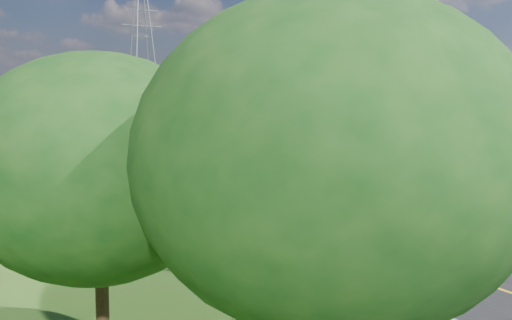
{
  "coord_description": "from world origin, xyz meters",
  "views": [
    {
      "loc": [
        -18.08,
        -6.87,
        7.22
      ],
      "look_at": [
        0.33,
        23.77,
        3.0
      ],
      "focal_mm": 40.0,
      "sensor_mm": 36.0,
      "label": 1
    }
  ],
  "objects": [
    {
      "name": "ground",
      "position": [
        0.0,
        60.0,
        0.0
      ],
      "size": [
        260.0,
        260.0,
        0.0
      ],
      "primitive_type": "plane",
      "color": "#285217",
      "rests_on": "ground"
    },
    {
      "name": "road",
      "position": [
        0.0,
        66.0,
        0.03
      ],
      "size": [
        8.0,
        150.0,
        0.06
      ],
      "primitive_type": "cube",
      "color": "black",
      "rests_on": "ground"
    },
    {
      "name": "curb_left",
      "position": [
        -4.25,
        66.0,
        0.11
      ],
      "size": [
        0.5,
        150.0,
        0.22
      ],
      "primitive_type": "cube",
      "color": "gray",
      "rests_on": "ground"
    },
    {
      "name": "curb_right",
      "position": [
        4.25,
        66.0,
        0.11
      ],
      "size": [
        0.5,
        150.0,
        0.22
      ],
      "primitive_type": "cube",
      "color": "gray",
      "rests_on": "ground"
    },
    {
      "name": "speed_limit_sign",
      "position": [
        5.2,
        37.98,
        1.6
      ],
      "size": [
        0.55,
        0.09,
        2.4
      ],
      "color": "slate",
      "rests_on": "ground"
    },
    {
      "name": "overpass",
      "position": [
        0.0,
        140.0,
        2.41
      ],
      "size": [
        30.0,
        3.0,
        3.2
      ],
      "color": "gray",
      "rests_on": "ground"
    },
    {
      "name": "streetlight_near_left",
      "position": [
        -6.0,
        12.0,
        5.94
      ],
      "size": [
        5.9,
        0.25,
        10.0
      ],
      "color": "slate",
      "rests_on": "ground"
    },
    {
      "name": "streetlight_mid_left",
      "position": [
        -6.0,
        45.0,
        5.94
      ],
      "size": [
        5.9,
        0.25,
        10.0
      ],
      "color": "slate",
      "rests_on": "ground"
    },
    {
      "name": "streetlight_far_right",
      "position": [
        6.0,
        78.0,
        5.94
      ],
      "size": [
        5.9,
        0.25,
        10.0
      ],
      "color": "slate",
      "rests_on": "ground"
    },
    {
      "name": "power_tower_near",
      "position": [
        22.0,
        40.0,
        14.01
      ],
      "size": [
        9.0,
        6.4,
        28.0
      ],
      "color": "slate",
      "rests_on": "ground"
    },
    {
      "name": "power_tower_far",
      "position": [
        26.0,
        115.0,
        14.01
      ],
      "size": [
        9.0,
        6.4,
        28.0
      ],
      "color": "slate",
      "rests_on": "ground"
    },
    {
      "name": "tree_la",
      "position": [
        -14.0,
        8.0,
        5.27
      ],
      "size": [
        7.14,
        7.14,
        8.3
      ],
      "color": "black",
      "rests_on": "ground"
    },
    {
      "name": "tree_lf",
      "position": [
        -11.0,
        2.0,
        5.89
      ],
      "size": [
        7.98,
        7.98,
        9.28
      ],
      "color": "black",
      "rests_on": "ground"
    },
    {
      "name": "tree_rb",
      "position": [
        16.0,
        30.0,
        4.95
      ],
      "size": [
        6.72,
        6.72,
        7.82
      ],
      "color": "black",
      "rests_on": "ground"
    },
    {
      "name": "tree_rc",
      "position": [
        15.0,
        52.0,
        4.33
      ],
      "size": [
        5.88,
        5.88,
        6.84
      ],
      "color": "black",
      "rests_on": "ground"
    },
    {
      "name": "tree_rd",
      "position": [
        17.0,
        76.0,
        5.27
      ],
      "size": [
        7.14,
        7.14,
        8.3
      ],
      "color": "black",
      "rests_on": "ground"
    },
    {
      "name": "tree_re",
      "position": [
        14.5,
        100.0,
        4.02
      ],
      "size": [
        5.46,
        5.46,
        6.35
      ],
      "color": "black",
      "rests_on": "ground"
    },
    {
      "name": "tree_rf",
      "position": [
        18.0,
        120.0,
        4.64
      ],
      "size": [
        6.3,
        6.3,
        7.33
      ],
      "color": "black",
      "rests_on": "ground"
    },
    {
      "name": "bus_outbound",
      "position": [
        2.59,
        74.23,
        1.64
      ],
      "size": [
        4.18,
        11.63,
        3.17
      ],
      "primitive_type": "imported",
      "rotation": [
        0.0,
        0.0,
        3.01
      ],
      "color": "silver",
      "rests_on": "road"
    },
    {
      "name": "bus_inbound",
      "position": [
        -2.68,
        42.62,
        1.69
      ],
      "size": [
        4.08,
        11.93,
        3.26
      ],
      "primitive_type": "imported",
      "rotation": [
        0.0,
        0.0,
        0.12
      ],
      "color": "silver",
      "rests_on": "road"
    }
  ]
}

